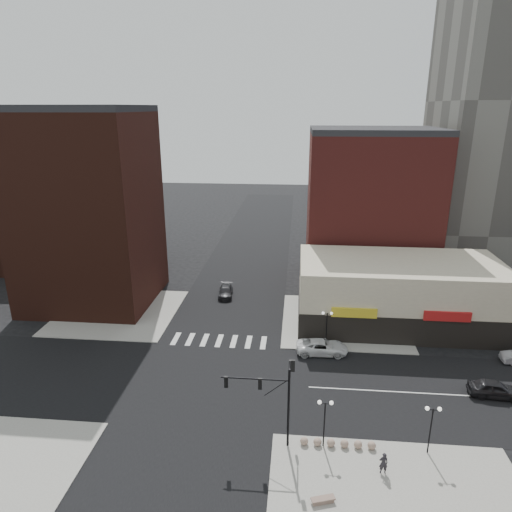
{
  "coord_description": "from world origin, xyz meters",
  "views": [
    {
      "loc": [
        8.49,
        -37.89,
        25.57
      ],
      "look_at": [
        4.32,
        6.36,
        11.0
      ],
      "focal_mm": 32.0,
      "sensor_mm": 36.0,
      "label": 1
    }
  ],
  "objects_px": {
    "traffic_signal": "(276,389)",
    "pedestrian": "(383,463)",
    "street_lamp_se_b": "(432,418)",
    "dark_sedan_east": "(495,389)",
    "white_suv": "(322,347)",
    "stone_bench": "(323,500)",
    "dark_sedan_north": "(226,292)",
    "street_lamp_ne": "(327,320)",
    "street_lamp_se_a": "(325,412)"
  },
  "relations": [
    {
      "from": "street_lamp_se_a",
      "to": "dark_sedan_north",
      "type": "bearing_deg",
      "value": 113.02
    },
    {
      "from": "dark_sedan_north",
      "to": "street_lamp_se_b",
      "type": "bearing_deg",
      "value": -60.24
    },
    {
      "from": "dark_sedan_east",
      "to": "stone_bench",
      "type": "height_order",
      "value": "dark_sedan_east"
    },
    {
      "from": "traffic_signal",
      "to": "white_suv",
      "type": "xyz_separation_m",
      "value": [
        4.28,
        14.33,
        -4.19
      ]
    },
    {
      "from": "street_lamp_se_b",
      "to": "street_lamp_ne",
      "type": "bearing_deg",
      "value": 113.63
    },
    {
      "from": "traffic_signal",
      "to": "pedestrian",
      "type": "bearing_deg",
      "value": -18.11
    },
    {
      "from": "traffic_signal",
      "to": "pedestrian",
      "type": "xyz_separation_m",
      "value": [
        7.96,
        -2.6,
        -3.96
      ]
    },
    {
      "from": "traffic_signal",
      "to": "street_lamp_se_b",
      "type": "height_order",
      "value": "traffic_signal"
    },
    {
      "from": "street_lamp_se_b",
      "to": "white_suv",
      "type": "distance_m",
      "value": 16.51
    },
    {
      "from": "dark_sedan_north",
      "to": "pedestrian",
      "type": "distance_m",
      "value": 35.72
    },
    {
      "from": "traffic_signal",
      "to": "stone_bench",
      "type": "relative_size",
      "value": 4.54
    },
    {
      "from": "traffic_signal",
      "to": "street_lamp_se_a",
      "type": "xyz_separation_m",
      "value": [
        3.76,
        -0.17,
        -1.67
      ]
    },
    {
      "from": "street_lamp_se_a",
      "to": "white_suv",
      "type": "bearing_deg",
      "value": 87.95
    },
    {
      "from": "street_lamp_se_b",
      "to": "dark_sedan_east",
      "type": "bearing_deg",
      "value": 45.31
    },
    {
      "from": "white_suv",
      "to": "dark_sedan_east",
      "type": "relative_size",
      "value": 1.18
    },
    {
      "from": "street_lamp_se_a",
      "to": "street_lamp_se_b",
      "type": "xyz_separation_m",
      "value": [
        8.0,
        0.0,
        0.0
      ]
    },
    {
      "from": "traffic_signal",
      "to": "street_lamp_ne",
      "type": "xyz_separation_m",
      "value": [
        4.76,
        15.83,
        -1.67
      ]
    },
    {
      "from": "street_lamp_ne",
      "to": "stone_bench",
      "type": "xyz_separation_m",
      "value": [
        -1.27,
        -21.49,
        -2.97
      ]
    },
    {
      "from": "dark_sedan_east",
      "to": "dark_sedan_north",
      "type": "distance_m",
      "value": 35.41
    },
    {
      "from": "street_lamp_se_a",
      "to": "white_suv",
      "type": "xyz_separation_m",
      "value": [
        0.52,
        14.5,
        -2.52
      ]
    },
    {
      "from": "street_lamp_se_b",
      "to": "street_lamp_ne",
      "type": "distance_m",
      "value": 17.46
    },
    {
      "from": "street_lamp_se_a",
      "to": "dark_sedan_north",
      "type": "distance_m",
      "value": 31.83
    },
    {
      "from": "traffic_signal",
      "to": "dark_sedan_north",
      "type": "distance_m",
      "value": 30.58
    },
    {
      "from": "traffic_signal",
      "to": "white_suv",
      "type": "height_order",
      "value": "traffic_signal"
    },
    {
      "from": "street_lamp_ne",
      "to": "white_suv",
      "type": "relative_size",
      "value": 0.75
    },
    {
      "from": "street_lamp_ne",
      "to": "dark_sedan_north",
      "type": "bearing_deg",
      "value": 135.46
    },
    {
      "from": "dark_sedan_north",
      "to": "street_lamp_se_a",
      "type": "bearing_deg",
      "value": -72.17
    },
    {
      "from": "pedestrian",
      "to": "street_lamp_ne",
      "type": "bearing_deg",
      "value": -82.63
    },
    {
      "from": "traffic_signal",
      "to": "street_lamp_se_a",
      "type": "relative_size",
      "value": 1.87
    },
    {
      "from": "white_suv",
      "to": "dark_sedan_north",
      "type": "bearing_deg",
      "value": 38.63
    },
    {
      "from": "pedestrian",
      "to": "stone_bench",
      "type": "distance_m",
      "value": 5.45
    },
    {
      "from": "pedestrian",
      "to": "stone_bench",
      "type": "relative_size",
      "value": 1.03
    },
    {
      "from": "dark_sedan_east",
      "to": "pedestrian",
      "type": "xyz_separation_m",
      "value": [
        -11.89,
        -10.61,
        0.2
      ]
    },
    {
      "from": "traffic_signal",
      "to": "pedestrian",
      "type": "height_order",
      "value": "traffic_signal"
    },
    {
      "from": "dark_sedan_east",
      "to": "traffic_signal",
      "type": "bearing_deg",
      "value": 117.01
    },
    {
      "from": "street_lamp_ne",
      "to": "dark_sedan_east",
      "type": "distance_m",
      "value": 17.18
    },
    {
      "from": "dark_sedan_north",
      "to": "white_suv",
      "type": "bearing_deg",
      "value": -53.85
    },
    {
      "from": "dark_sedan_east",
      "to": "dark_sedan_north",
      "type": "bearing_deg",
      "value": 58.63
    },
    {
      "from": "white_suv",
      "to": "street_lamp_se_a",
      "type": "bearing_deg",
      "value": 175.25
    },
    {
      "from": "street_lamp_se_b",
      "to": "pedestrian",
      "type": "bearing_deg",
      "value": -147.4
    },
    {
      "from": "street_lamp_se_a",
      "to": "stone_bench",
      "type": "distance_m",
      "value": 6.25
    },
    {
      "from": "street_lamp_se_a",
      "to": "street_lamp_se_b",
      "type": "distance_m",
      "value": 8.0
    },
    {
      "from": "street_lamp_se_b",
      "to": "street_lamp_ne",
      "type": "relative_size",
      "value": 1.0
    },
    {
      "from": "street_lamp_se_a",
      "to": "stone_bench",
      "type": "height_order",
      "value": "street_lamp_se_a"
    },
    {
      "from": "street_lamp_se_b",
      "to": "dark_sedan_north",
      "type": "bearing_deg",
      "value": 124.95
    },
    {
      "from": "traffic_signal",
      "to": "street_lamp_se_a",
      "type": "bearing_deg",
      "value": -2.57
    },
    {
      "from": "street_lamp_se_b",
      "to": "dark_sedan_east",
      "type": "relative_size",
      "value": 0.88
    },
    {
      "from": "dark_sedan_north",
      "to": "stone_bench",
      "type": "relative_size",
      "value": 2.74
    },
    {
      "from": "street_lamp_se_b",
      "to": "dark_sedan_north",
      "type": "relative_size",
      "value": 0.89
    },
    {
      "from": "dark_sedan_east",
      "to": "stone_bench",
      "type": "distance_m",
      "value": 21.32
    }
  ]
}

